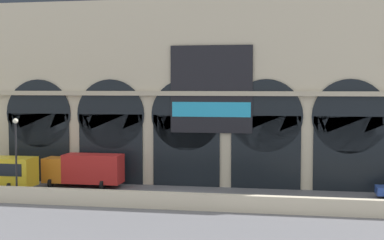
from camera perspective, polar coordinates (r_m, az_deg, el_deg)
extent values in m
plane|color=slate|center=(49.16, -1.69, -7.75)|extent=(200.00, 200.00, 0.00)
cube|color=beige|center=(44.20, -3.09, -8.18)|extent=(90.00, 0.70, 1.30)
cube|color=beige|center=(55.44, -0.11, 2.83)|extent=(46.71, 4.75, 17.86)
cube|color=black|center=(58.19, -15.33, -2.71)|extent=(6.44, 0.20, 6.83)
cylinder|color=black|center=(57.92, -15.38, 0.65)|extent=(6.78, 0.20, 6.78)
cube|color=black|center=(55.34, -8.27, -2.94)|extent=(6.44, 0.20, 6.83)
cylinder|color=black|center=(55.06, -8.31, 0.60)|extent=(6.78, 0.20, 6.78)
cube|color=black|center=(53.42, -0.58, -3.13)|extent=(6.44, 0.20, 6.83)
cylinder|color=black|center=(53.13, -0.59, 0.53)|extent=(6.78, 0.20, 6.78)
cube|color=black|center=(52.51, 7.53, -3.28)|extent=(6.44, 0.20, 6.83)
cylinder|color=black|center=(52.22, 7.56, 0.44)|extent=(6.78, 0.20, 6.78)
cube|color=black|center=(52.68, 15.75, -3.36)|extent=(6.44, 0.20, 6.83)
cylinder|color=black|center=(52.38, 15.82, 0.35)|extent=(6.78, 0.20, 6.78)
cube|color=black|center=(52.53, 1.96, 3.15)|extent=(7.77, 0.12, 8.24)
cube|color=#26A5D8|center=(52.50, 1.95, 1.08)|extent=(7.46, 0.04, 1.40)
cube|color=#B6AB91|center=(52.96, -0.61, 2.73)|extent=(46.71, 0.50, 0.44)
cylinder|color=black|center=(52.58, -18.07, -6.63)|extent=(0.28, 1.00, 1.00)
cylinder|color=black|center=(54.53, -16.94, -6.24)|extent=(0.28, 1.00, 1.00)
cube|color=orange|center=(55.30, -13.70, -4.93)|extent=(2.00, 2.30, 2.30)
cube|color=red|center=(53.86, -10.04, -4.90)|extent=(5.50, 2.30, 2.70)
cylinder|color=black|center=(54.59, -14.22, -6.27)|extent=(0.28, 0.84, 0.84)
cylinder|color=black|center=(56.45, -13.34, -5.94)|extent=(0.28, 0.84, 0.84)
cylinder|color=black|center=(52.69, -9.14, -6.56)|extent=(0.28, 0.84, 0.84)
cylinder|color=black|center=(54.62, -8.41, -6.20)|extent=(0.28, 0.84, 0.84)
cylinder|color=black|center=(51.72, 18.94, -7.04)|extent=(0.28, 0.60, 0.60)
cylinder|color=black|center=(48.98, -17.49, -4.10)|extent=(0.16, 0.16, 6.50)
sphere|color=#F2EDCC|center=(48.66, -17.56, -0.09)|extent=(0.44, 0.44, 0.44)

